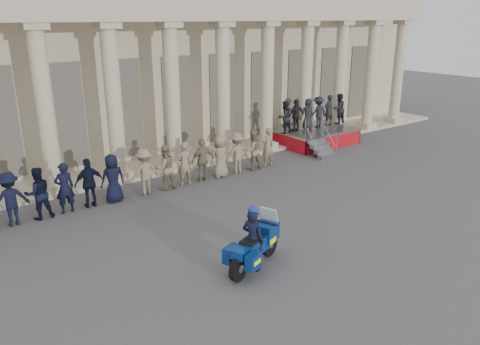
# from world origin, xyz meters

# --- Properties ---
(ground) EXTENTS (90.00, 90.00, 0.00)m
(ground) POSITION_xyz_m (0.00, 0.00, 0.00)
(ground) COLOR #404042
(ground) RESTS_ON ground
(building) EXTENTS (40.00, 12.50, 9.00)m
(building) POSITION_xyz_m (-0.00, 14.74, 4.52)
(building) COLOR tan
(building) RESTS_ON ground
(officer_rank) EXTENTS (17.62, 0.68, 1.79)m
(officer_rank) POSITION_xyz_m (-3.59, 5.96, 0.90)
(officer_rank) COLOR black
(officer_rank) RESTS_ON ground
(reviewing_stand) EXTENTS (4.80, 3.91, 2.47)m
(reviewing_stand) POSITION_xyz_m (9.40, 7.59, 1.37)
(reviewing_stand) COLOR gray
(reviewing_stand) RESTS_ON ground
(motorcycle) EXTENTS (2.22, 1.32, 1.49)m
(motorcycle) POSITION_xyz_m (-1.14, -0.86, 0.64)
(motorcycle) COLOR black
(motorcycle) RESTS_ON ground
(rider) EXTENTS (0.62, 0.74, 1.83)m
(rider) POSITION_xyz_m (-1.26, -0.91, 0.91)
(rider) COLOR black
(rider) RESTS_ON ground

